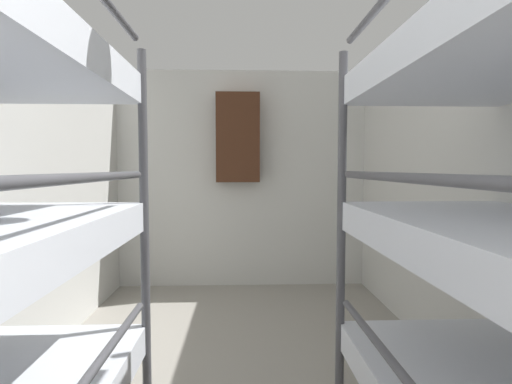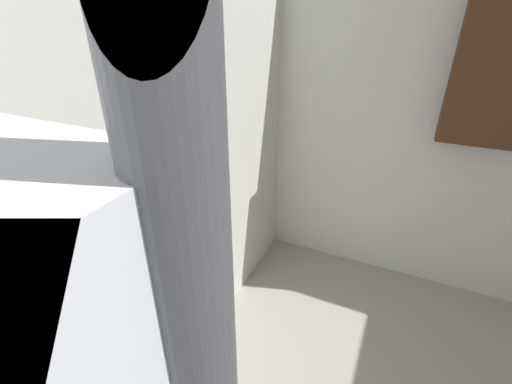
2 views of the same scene
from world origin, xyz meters
TOP-DOWN VIEW (x-y plane):
  - wall_back at (0.00, 4.56)m, footprint 2.70×0.06m
  - hanging_coat at (-0.04, 4.41)m, footprint 0.44×0.12m

SIDE VIEW (x-z plane):
  - wall_back at x=0.00m, z-range 0.00..2.25m
  - hanging_coat at x=-0.04m, z-range 1.10..2.00m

